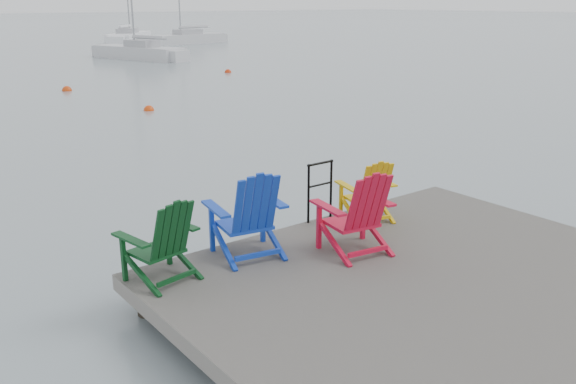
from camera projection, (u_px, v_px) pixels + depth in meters
ground at (434, 318)px, 7.36m from camera, size 400.00×400.00×0.00m
dock at (436, 292)px, 7.26m from camera, size 6.00×5.00×1.40m
handrail at (320, 185)px, 9.05m from camera, size 0.48×0.04×0.90m
chair_green at (163, 239)px, 7.06m from camera, size 0.91×0.86×1.03m
chair_blue at (249, 213)px, 7.72m from camera, size 1.04×0.98×1.17m
chair_red at (358, 212)px, 7.83m from camera, size 1.00×0.94×1.13m
chair_yellow at (369, 190)px, 9.04m from camera, size 0.88×0.83×0.95m
sailboat_near at (139, 53)px, 39.90m from camera, size 3.82×7.23×9.86m
sailboat_mid at (129, 38)px, 56.86m from camera, size 6.86×7.86×11.49m
sailboat_far at (185, 40)px, 54.12m from camera, size 8.08×3.33×10.91m
buoy_a at (149, 110)px, 21.25m from camera, size 0.36×0.36×0.36m
buoy_b at (67, 91)px, 25.88m from camera, size 0.41×0.41×0.41m
buoy_c at (228, 73)px, 32.46m from camera, size 0.36×0.36×0.36m
buoy_d at (108, 56)px, 42.24m from camera, size 0.40×0.40×0.40m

